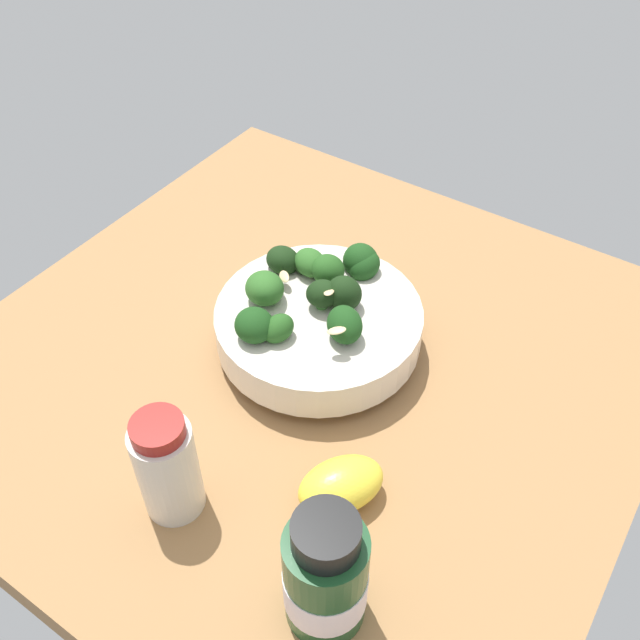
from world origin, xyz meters
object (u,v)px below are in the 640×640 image
(bottle_tall, at_px, (170,468))
(lemon_wedge, at_px, (341,485))
(bowl_of_broccoli, at_px, (319,318))
(bottle_short, at_px, (325,576))

(bottle_tall, bearing_deg, lemon_wedge, -144.18)
(bowl_of_broccoli, xyz_separation_m, bottle_short, (-0.16, 0.23, 0.02))
(lemon_wedge, height_order, bottle_short, bottle_short)
(bowl_of_broccoli, relative_size, bottle_tall, 1.91)
(bowl_of_broccoli, relative_size, lemon_wedge, 2.72)
(bottle_short, bearing_deg, lemon_wedge, -64.42)
(bottle_tall, bearing_deg, bottle_short, 177.67)
(lemon_wedge, relative_size, bottle_short, 0.62)
(bowl_of_broccoli, height_order, lemon_wedge, bowl_of_broccoli)
(lemon_wedge, relative_size, bottle_tall, 0.70)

